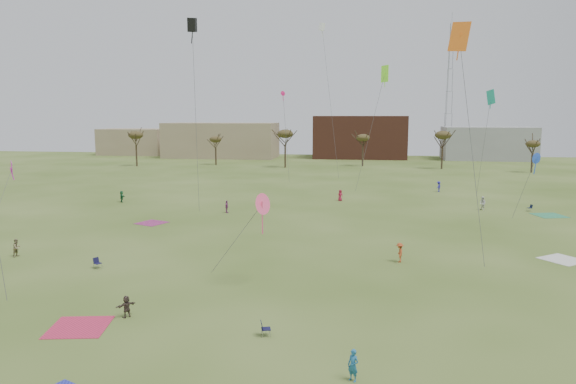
# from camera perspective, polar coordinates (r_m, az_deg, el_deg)

# --- Properties ---
(ground) EXTENTS (260.00, 260.00, 0.00)m
(ground) POSITION_cam_1_polar(r_m,az_deg,el_deg) (35.87, -2.88, -11.53)
(ground) COLOR #3C541A
(ground) RESTS_ON ground
(flyer_near_right) EXTENTS (0.67, 0.62, 1.53)m
(flyer_near_right) POSITION_cam_1_polar(r_m,az_deg,el_deg) (25.60, 7.12, -18.26)
(flyer_near_right) COLOR #216699
(flyer_near_right) RESTS_ON ground
(spectator_fore_b) EXTENTS (0.71, 0.85, 1.58)m
(spectator_fore_b) POSITION_cam_1_polar(r_m,az_deg,el_deg) (51.45, -27.47, -5.41)
(spectator_fore_b) COLOR #877956
(spectator_fore_b) RESTS_ON ground
(spectator_fore_c) EXTENTS (1.11, 1.23, 1.36)m
(spectator_fore_c) POSITION_cam_1_polar(r_m,az_deg,el_deg) (33.98, -17.20, -11.84)
(spectator_fore_c) COLOR #504039
(spectator_fore_c) RESTS_ON ground
(flyer_mid_b) EXTENTS (0.63, 1.08, 1.65)m
(flyer_mid_b) POSITION_cam_1_polar(r_m,az_deg,el_deg) (44.96, 12.09, -6.48)
(flyer_mid_b) COLOR #AF4620
(flyer_mid_b) RESTS_ON ground
(spectator_mid_d) EXTENTS (0.44, 0.94, 1.58)m
(spectator_mid_d) POSITION_cam_1_polar(r_m,az_deg,el_deg) (66.30, -6.70, -1.60)
(spectator_mid_d) COLOR #953E85
(spectator_mid_d) RESTS_ON ground
(spectator_mid_e) EXTENTS (1.04, 1.09, 1.77)m
(spectator_mid_e) POSITION_cam_1_polar(r_m,az_deg,el_deg) (72.30, 20.47, -1.17)
(spectator_mid_e) COLOR silver
(spectator_mid_e) RESTS_ON ground
(flyer_far_a) EXTENTS (1.35, 1.44, 1.62)m
(flyer_far_a) POSITION_cam_1_polar(r_m,az_deg,el_deg) (77.52, -17.68, -0.48)
(flyer_far_a) COLOR #236A3E
(flyer_far_a) RESTS_ON ground
(flyer_far_b) EXTENTS (0.94, 0.85, 1.61)m
(flyer_far_b) POSITION_cam_1_polar(r_m,az_deg,el_deg) (75.36, 5.72, -0.37)
(flyer_far_b) COLOR maroon
(flyer_far_b) RESTS_ON ground
(flyer_far_c) EXTENTS (1.10, 1.26, 1.69)m
(flyer_far_c) POSITION_cam_1_polar(r_m,az_deg,el_deg) (87.36, 16.12, 0.57)
(flyer_far_c) COLOR #252095
(flyer_far_c) RESTS_ON ground
(blanket_red) EXTENTS (3.80, 3.80, 0.03)m
(blanket_red) POSITION_cam_1_polar(r_m,az_deg,el_deg) (33.62, -21.83, -13.53)
(blanket_red) COLOR #D12951
(blanket_red) RESTS_ON ground
(blanket_cream) EXTENTS (4.27, 4.27, 0.03)m
(blanket_cream) POSITION_cam_1_polar(r_m,az_deg,el_deg) (50.63, 27.79, -6.56)
(blanket_cream) COLOR white
(blanket_cream) RESTS_ON ground
(blanket_plum) EXTENTS (3.82, 3.82, 0.03)m
(blanket_plum) POSITION_cam_1_polar(r_m,az_deg,el_deg) (61.78, -14.65, -3.29)
(blanket_plum) COLOR #952E6A
(blanket_plum) RESTS_ON ground
(blanket_olive) EXTENTS (4.15, 4.15, 0.03)m
(blanket_olive) POSITION_cam_1_polar(r_m,az_deg,el_deg) (71.76, 26.61, -2.31)
(blanket_olive) COLOR #338E5E
(blanket_olive) RESTS_ON ground
(camp_chair_left) EXTENTS (0.72, 0.70, 0.87)m
(camp_chair_left) POSITION_cam_1_polar(r_m,az_deg,el_deg) (45.08, -20.04, -7.51)
(camp_chair_left) COLOR #161438
(camp_chair_left) RESTS_ON ground
(camp_chair_center) EXTENTS (0.66, 0.63, 0.87)m
(camp_chair_center) POSITION_cam_1_polar(r_m,az_deg,el_deg) (30.16, -2.46, -14.97)
(camp_chair_center) COLOR #141437
(camp_chair_center) RESTS_ON ground
(camp_chair_right) EXTENTS (0.67, 0.64, 0.87)m
(camp_chair_right) POSITION_cam_1_polar(r_m,az_deg,el_deg) (73.88, 24.86, -1.71)
(camp_chair_right) COLOR #121A34
(camp_chair_right) RESTS_ON ground
(kites_aloft) EXTENTS (64.81, 71.54, 27.77)m
(kites_aloft) POSITION_cam_1_polar(r_m,az_deg,el_deg) (66.52, -0.70, 14.50)
(kites_aloft) COLOR red
(kites_aloft) RESTS_ON ground
(tree_line) EXTENTS (117.44, 49.32, 8.91)m
(tree_line) POSITION_cam_1_polar(r_m,az_deg,el_deg) (112.70, 3.62, 5.76)
(tree_line) COLOR #3A2B1E
(tree_line) RESTS_ON ground
(building_tan) EXTENTS (32.00, 14.00, 10.00)m
(building_tan) POSITION_cam_1_polar(r_m,az_deg,el_deg) (153.99, -7.29, 5.63)
(building_tan) COLOR #937F60
(building_tan) RESTS_ON ground
(building_brick) EXTENTS (26.00, 16.00, 12.00)m
(building_brick) POSITION_cam_1_polar(r_m,az_deg,el_deg) (153.19, 7.87, 5.98)
(building_brick) COLOR brown
(building_brick) RESTS_ON ground
(building_grey) EXTENTS (24.00, 12.00, 9.00)m
(building_grey) POSITION_cam_1_polar(r_m,az_deg,el_deg) (154.87, 20.96, 4.97)
(building_grey) COLOR gray
(building_grey) RESTS_ON ground
(building_tan_west) EXTENTS (20.00, 12.00, 8.00)m
(building_tan_west) POSITION_cam_1_polar(r_m,az_deg,el_deg) (171.04, -16.40, 5.29)
(building_tan_west) COLOR #937F60
(building_tan_west) RESTS_ON ground
(radio_tower) EXTENTS (1.51, 1.72, 41.00)m
(radio_tower) POSITION_cam_1_polar(r_m,az_deg,el_deg) (159.92, 17.14, 10.52)
(radio_tower) COLOR #9EA3A8
(radio_tower) RESTS_ON ground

